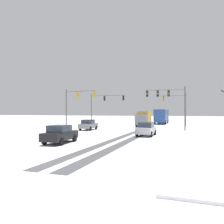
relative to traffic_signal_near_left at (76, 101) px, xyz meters
name	(u,v)px	position (x,y,z in m)	size (l,w,h in m)	color
ground_plane	(7,162)	(7.36, -21.96, -4.62)	(300.00, 300.00, 0.00)	white
wheel_track_left_lane	(119,138)	(9.93, -8.95, -4.61)	(0.90, 28.62, 0.01)	#4C4C51
wheel_track_right_lane	(133,138)	(11.45, -8.95, -4.61)	(0.98, 28.62, 0.01)	#4C4C51
sidewalk_kerb_right	(200,142)	(17.95, -10.25, -4.56)	(4.00, 28.62, 0.12)	white
traffic_signal_near_left	(76,101)	(0.00, 0.00, 0.00)	(5.41, 0.51, 6.50)	#56565B
traffic_signal_far_left	(103,103)	(0.71, 10.09, 0.08)	(7.28, 0.40, 6.50)	#56565B
traffic_signal_near_right	(169,99)	(14.25, 1.97, 0.17)	(5.84, 0.53, 6.50)	#56565B
traffic_signal_far_right	(177,104)	(14.88, 14.00, -0.18)	(6.13, 0.49, 6.50)	#56565B
car_grey_lead	(88,125)	(2.29, -0.32, -3.80)	(1.99, 4.18, 1.62)	slate
car_silver_second	(146,129)	(12.31, -5.83, -3.80)	(1.92, 4.14, 1.62)	#B7BABF
car_black_third	(60,134)	(6.08, -14.45, -3.80)	(2.02, 4.19, 1.62)	black
bus_oncoming	(162,115)	(10.95, 23.16, -2.62)	(2.75, 11.02, 3.38)	#284793
box_truck_delivery	(144,118)	(8.75, 11.44, -2.98)	(2.49, 7.47, 3.02)	slate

